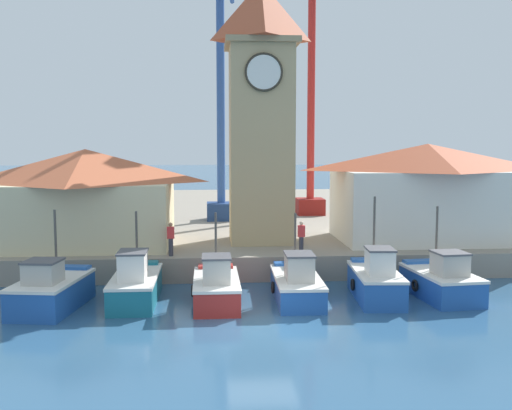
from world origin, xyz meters
TOP-DOWN VIEW (x-y plane):
  - ground_plane at (0.00, 0.00)m, footprint 300.00×300.00m
  - quay_wharf at (0.00, 26.87)m, footprint 120.00×40.00m
  - fishing_boat_far_left at (-8.20, 2.98)m, footprint 2.77×4.54m
  - fishing_boat_left_outer at (-4.98, 3.80)m, footprint 1.95×4.88m
  - fishing_boat_left_inner at (-1.62, 3.28)m, footprint 1.99×4.58m
  - fishing_boat_mid_left at (1.79, 3.63)m, footprint 2.05×4.99m
  - fishing_boat_center at (5.15, 3.45)m, footprint 2.10×4.50m
  - fishing_boat_mid_right at (8.02, 3.48)m, footprint 2.49×4.38m
  - clock_tower at (0.91, 11.42)m, footprint 3.84×3.84m
  - warehouse_left at (-8.35, 10.97)m, footprint 9.15×6.74m
  - warehouse_right at (10.11, 11.18)m, footprint 10.06×6.35m
  - port_crane_near at (5.59, 23.38)m, footprint 3.51×7.84m
  - port_crane_far at (-1.04, 21.02)m, footprint 2.35×11.07m
  - dock_worker_near_tower at (-3.74, 7.53)m, footprint 0.34×0.22m
  - dock_worker_along_quay at (2.57, 7.55)m, footprint 0.34×0.22m

SIDE VIEW (x-z plane):
  - ground_plane at x=0.00m, z-range 0.00..0.00m
  - quay_wharf at x=0.00m, z-range 0.00..1.22m
  - fishing_boat_mid_left at x=1.79m, z-range -1.11..2.52m
  - fishing_boat_left_inner at x=-1.62m, z-range -1.14..2.58m
  - fishing_boat_mid_right at x=8.02m, z-range -1.21..2.68m
  - fishing_boat_far_left at x=-8.20m, z-range -1.21..2.73m
  - fishing_boat_left_outer at x=-4.98m, z-range -1.11..2.63m
  - fishing_boat_center at x=5.15m, z-range -1.37..2.97m
  - dock_worker_near_tower at x=-3.74m, z-range 1.25..2.87m
  - dock_worker_along_quay at x=2.57m, z-range 1.25..2.87m
  - warehouse_left at x=-8.35m, z-range 1.28..6.35m
  - warehouse_right at x=10.11m, z-range 1.27..6.62m
  - clock_tower at x=0.91m, z-range 0.81..16.26m
  - port_crane_near at x=5.59m, z-range -0.96..19.05m
  - port_crane_far at x=-1.04m, z-range -0.99..19.60m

